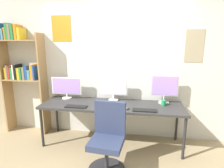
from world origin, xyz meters
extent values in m
plane|color=#9E8966|center=(0.00, 0.00, 0.00)|extent=(12.00, 12.00, 0.00)
cube|color=silver|center=(0.00, 1.02, 1.30)|extent=(4.85, 0.10, 2.60)
cube|color=orange|center=(-1.00, 0.97, 2.04)|extent=(0.37, 0.01, 0.47)
cube|color=tan|center=(1.37, 0.97, 1.73)|extent=(0.31, 0.01, 0.55)
cube|color=#333333|center=(0.00, 0.60, 0.72)|extent=(2.45, 0.68, 0.04)
cylinder|color=#262628|center=(-1.17, 0.31, 0.35)|extent=(0.04, 0.04, 0.70)
cylinder|color=#262628|center=(1.17, 0.31, 0.35)|extent=(0.04, 0.04, 0.70)
cylinder|color=#262628|center=(-1.17, 0.89, 0.35)|extent=(0.04, 0.04, 0.70)
cylinder|color=#262628|center=(1.17, 0.89, 0.35)|extent=(0.04, 0.04, 0.70)
cube|color=#9E7A4C|center=(-2.17, 0.83, 0.98)|extent=(0.03, 0.28, 1.96)
cube|color=#9E7A4C|center=(-1.37, 0.83, 0.98)|extent=(0.03, 0.28, 1.96)
cube|color=#9E7A4C|center=(-1.77, 0.83, 1.08)|extent=(0.76, 0.28, 0.02)
cube|color=#9E7A4C|center=(-1.77, 0.83, 1.82)|extent=(0.76, 0.28, 0.02)
cube|color=gold|center=(-2.10, 0.84, 1.20)|extent=(0.04, 0.22, 0.22)
cube|color=gray|center=(-2.06, 0.83, 1.23)|extent=(0.03, 0.22, 0.27)
cube|color=red|center=(-2.02, 0.83, 1.22)|extent=(0.03, 0.22, 0.25)
cube|color=#287F3D|center=(-1.97, 0.84, 1.20)|extent=(0.05, 0.22, 0.22)
cube|color=white|center=(-1.93, 0.83, 1.23)|extent=(0.03, 0.22, 0.28)
cube|color=black|center=(-1.88, 0.82, 1.23)|extent=(0.04, 0.22, 0.29)
cube|color=gold|center=(-1.83, 0.83, 1.20)|extent=(0.05, 0.22, 0.23)
cube|color=#287F3D|center=(-1.77, 0.82, 1.20)|extent=(0.04, 0.22, 0.23)
cube|color=gray|center=(-1.72, 0.83, 1.20)|extent=(0.05, 0.22, 0.23)
cube|color=#1E4799|center=(-1.66, 0.83, 1.22)|extent=(0.05, 0.22, 0.27)
cube|color=teal|center=(-1.61, 0.83, 1.19)|extent=(0.05, 0.22, 0.19)
cube|color=orange|center=(-1.55, 0.83, 1.24)|extent=(0.05, 0.22, 0.29)
cube|color=#1E4799|center=(-1.50, 0.82, 1.22)|extent=(0.03, 0.22, 0.27)
cube|color=#1E4799|center=(-2.10, 0.83, 1.99)|extent=(0.05, 0.22, 0.30)
cube|color=teal|center=(-2.05, 0.82, 1.94)|extent=(0.03, 0.22, 0.20)
cube|color=orange|center=(-2.01, 0.83, 1.95)|extent=(0.03, 0.22, 0.22)
cube|color=#287F3D|center=(-1.97, 0.83, 1.99)|extent=(0.05, 0.22, 0.30)
cube|color=gray|center=(-1.91, 0.82, 1.98)|extent=(0.04, 0.22, 0.28)
cube|color=#287F3D|center=(-1.85, 0.82, 1.97)|extent=(0.05, 0.22, 0.27)
cube|color=orange|center=(-1.80, 0.83, 1.97)|extent=(0.06, 0.22, 0.27)
cube|color=gold|center=(-1.73, 0.84, 1.94)|extent=(0.05, 0.22, 0.22)
cylinder|color=#2D2D33|center=(0.05, -0.18, 0.25)|extent=(0.06, 0.06, 0.38)
cube|color=navy|center=(0.05, -0.18, 0.47)|extent=(0.48, 0.48, 0.08)
cube|color=navy|center=(0.07, 0.01, 0.75)|extent=(0.44, 0.11, 0.48)
cylinder|color=silver|center=(-0.90, 0.81, 0.75)|extent=(0.18, 0.18, 0.02)
cylinder|color=silver|center=(-0.90, 0.81, 0.79)|extent=(0.03, 0.03, 0.07)
cube|color=silver|center=(-0.90, 0.81, 0.99)|extent=(0.58, 0.03, 0.32)
cube|color=#B28CE5|center=(-0.90, 0.80, 0.99)|extent=(0.53, 0.01, 0.29)
cylinder|color=silver|center=(0.00, 0.81, 0.75)|extent=(0.18, 0.18, 0.02)
cylinder|color=silver|center=(0.00, 0.81, 0.81)|extent=(0.03, 0.03, 0.09)
cube|color=silver|center=(0.00, 0.81, 1.00)|extent=(0.51, 0.03, 0.30)
cube|color=white|center=(0.00, 0.80, 1.00)|extent=(0.47, 0.01, 0.27)
cylinder|color=silver|center=(0.90, 0.81, 0.75)|extent=(0.18, 0.18, 0.02)
cylinder|color=silver|center=(0.90, 0.81, 0.82)|extent=(0.03, 0.03, 0.11)
cube|color=silver|center=(0.90, 0.81, 1.06)|extent=(0.46, 0.03, 0.36)
cube|color=#B28CE5|center=(0.90, 0.80, 1.06)|extent=(0.42, 0.01, 0.33)
cube|color=black|center=(-0.56, 0.37, 0.75)|extent=(0.36, 0.13, 0.02)
cube|color=black|center=(0.56, 0.37, 0.75)|extent=(0.37, 0.13, 0.02)
ellipsoid|color=silver|center=(0.03, 0.35, 0.76)|extent=(0.06, 0.10, 0.03)
ellipsoid|color=#38383D|center=(0.28, 0.41, 0.76)|extent=(0.06, 0.10, 0.03)
cylinder|color=#1E8C4C|center=(0.88, 0.68, 0.79)|extent=(0.08, 0.08, 0.09)
torus|color=#1E8C4C|center=(0.92, 0.68, 0.79)|extent=(0.06, 0.01, 0.06)
camera|label=1|loc=(0.46, -2.32, 1.77)|focal=28.74mm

